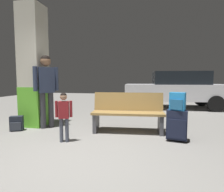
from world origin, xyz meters
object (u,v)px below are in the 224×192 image
suitcase (177,125)px  child (64,112)px  backpack_bright (177,102)px  structural_pillar (33,67)px  adult (46,83)px  backpack_dark_floor (17,124)px  parked_car_near (176,89)px  bench (128,113)px

suitcase → child: (-2.10, -0.49, 0.26)m
suitcase → backpack_bright: backpack_bright is taller
backpack_bright → structural_pillar: bearing=170.5°
backpack_bright → adult: bearing=171.9°
backpack_dark_floor → parked_car_near: bearing=48.0°
structural_pillar → child: size_ratio=3.21×
suitcase → child: 2.17m
child → backpack_dark_floor: (-1.45, 0.52, -0.42)m
parked_car_near → child: bearing=-117.5°
bench → adult: bearing=-178.6°
bench → adult: (-1.99, -0.05, 0.65)m
structural_pillar → suitcase: bearing=-9.5°
bench → adult: adult is taller
backpack_bright → child: (-2.10, -0.49, -0.19)m
structural_pillar → adult: bearing=-19.1°
parked_car_near → suitcase: bearing=-96.4°
suitcase → child: child is taller
backpack_bright → bench: bearing=154.8°
suitcase → parked_car_near: (0.51, 4.53, 0.48)m
structural_pillar → backpack_bright: 3.56m
structural_pillar → child: bearing=-38.7°
bench → backpack_dark_floor: bench is taller
suitcase → backpack_bright: size_ratio=1.78×
structural_pillar → backpack_bright: size_ratio=8.93×
child → bench: bearing=41.4°
bench → suitcase: (1.01, -0.47, -0.12)m
child → parked_car_near: 5.66m
child → parked_car_near: size_ratio=0.22×
suitcase → backpack_dark_floor: 3.55m
suitcase → backpack_bright: bearing=-172.7°
backpack_bright → parked_car_near: parked_car_near is taller
suitcase → backpack_dark_floor: size_ratio=1.78×
backpack_bright → adult: (-3.00, 0.42, 0.32)m
child → backpack_dark_floor: bearing=160.3°
structural_pillar → backpack_bright: structural_pillar is taller
suitcase → bench: bearing=154.9°
backpack_bright → backpack_dark_floor: 3.60m
child → parked_car_near: parked_car_near is taller
adult → backpack_dark_floor: size_ratio=5.21×
child → backpack_bright: bearing=13.2°
structural_pillar → suitcase: size_ratio=5.03×
structural_pillar → backpack_dark_floor: bearing=-101.8°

